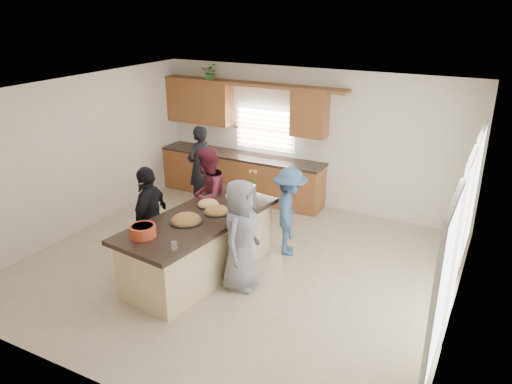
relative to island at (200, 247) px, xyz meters
The scene contains 18 objects.
floor 0.74m from the island, 46.87° to the left, with size 6.50×6.50×0.00m, color beige.
room_shell 1.56m from the island, 46.87° to the left, with size 6.52×6.02×2.81m.
back_cabinetry 3.37m from the island, 108.60° to the left, with size 4.08×0.66×2.46m.
right_wall_glazing 3.74m from the island, ahead, with size 0.06×4.00×2.25m.
island is the anchor object (origin of this frame).
platter_front 0.58m from the island, 105.95° to the right, with size 0.49×0.49×0.20m.
platter_mid 0.61m from the island, 59.29° to the left, with size 0.41×0.41×0.16m.
platter_back 0.70m from the island, 104.49° to the left, with size 0.37×0.37×0.15m.
salad_bowl 1.12m from the island, 109.58° to the right, with size 0.36×0.36×0.17m.
clear_cup 1.18m from the island, 73.85° to the right, with size 0.08×0.08×0.10m, color white.
plate_stack 1.08m from the island, 87.38° to the left, with size 0.23×0.23×0.05m, color #B993D6.
flower_vase 1.43m from the island, 75.95° to the left, with size 0.14×0.14×0.44m.
potted_plant 4.29m from the island, 118.94° to the left, with size 0.36×0.31×0.39m, color #3B762F.
woman_left_back 2.79m from the island, 123.46° to the left, with size 0.62×0.40×1.69m, color black.
woman_left_mid 1.17m from the island, 115.78° to the left, with size 0.84×0.65×1.72m, color #591A25.
woman_left_front 0.89m from the island, 165.40° to the right, with size 1.00×0.41×1.70m, color black.
woman_right_back 1.60m from the island, 52.98° to the left, with size 0.97×0.56×1.51m, color #375379.
woman_right_front 0.85m from the island, ahead, with size 0.82×0.54×1.68m, color slate.
Camera 1 is at (3.56, -6.12, 4.04)m, focal length 35.00 mm.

